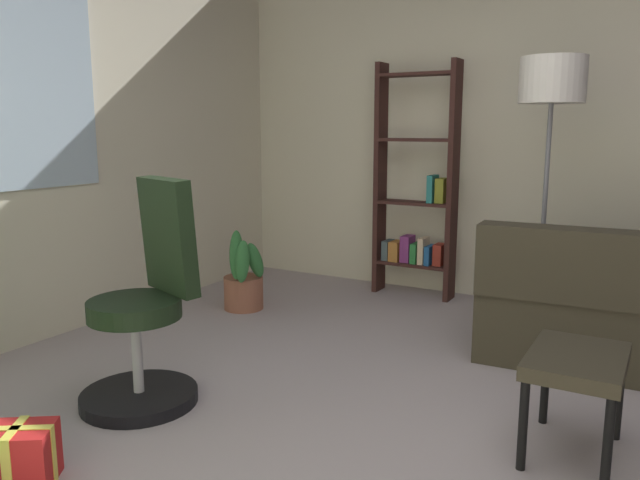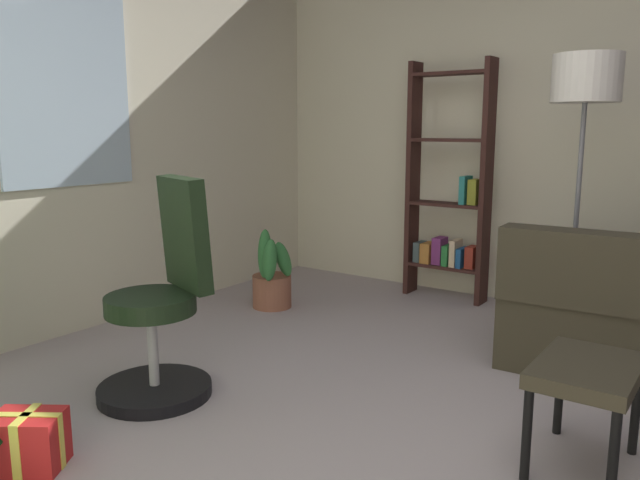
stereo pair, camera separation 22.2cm
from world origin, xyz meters
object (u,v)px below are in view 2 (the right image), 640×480
at_px(footstool, 587,378).
at_px(bookshelf, 449,197).
at_px(gift_box_red, 28,441).
at_px(potted_plant, 272,281).
at_px(office_chair, 163,312).
at_px(floor_lamp, 585,96).

distance_m(footstool, bookshelf, 2.52).
bearing_deg(gift_box_red, potted_plant, 15.66).
bearing_deg(office_chair, footstool, -75.50).
xyz_separation_m(gift_box_red, bookshelf, (3.27, -0.29, 0.69)).
bearing_deg(potted_plant, bookshelf, -42.29).
relative_size(footstool, floor_lamp, 0.29).
xyz_separation_m(gift_box_red, floor_lamp, (2.82, -1.33, 1.40)).
relative_size(footstool, bookshelf, 0.28).
distance_m(gift_box_red, potted_plant, 2.34).
xyz_separation_m(footstool, floor_lamp, (1.55, 0.43, 1.14)).
bearing_deg(bookshelf, footstool, -143.61).
height_order(footstool, office_chair, office_chair).
bearing_deg(office_chair, gift_box_red, -172.48).
bearing_deg(potted_plant, office_chair, -160.22).
bearing_deg(gift_box_red, footstool, -54.32).
distance_m(gift_box_red, bookshelf, 3.36).
bearing_deg(footstool, bookshelf, 36.39).
bearing_deg(gift_box_red, floor_lamp, -25.32).
height_order(office_chair, bookshelf, bookshelf).
xyz_separation_m(floor_lamp, potted_plant, (-0.57, 1.97, -1.30)).
height_order(footstool, floor_lamp, floor_lamp).
bearing_deg(bookshelf, potted_plant, 137.71).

